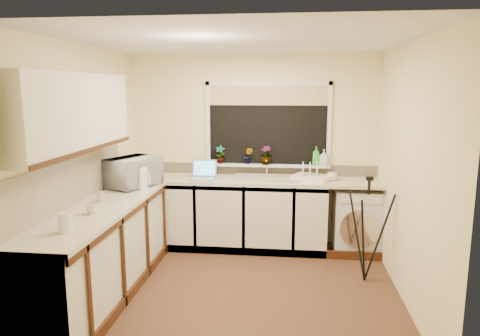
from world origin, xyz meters
name	(u,v)px	position (x,y,z in m)	size (l,w,h in m)	color
floor	(239,288)	(0.00, 0.00, 0.00)	(3.20, 3.20, 0.00)	brown
ceiling	(239,40)	(0.00, 0.00, 2.45)	(3.20, 3.20, 0.00)	white
wall_back	(252,150)	(0.00, 1.50, 1.23)	(3.20, 3.20, 0.00)	#FFECAA
wall_front	(212,213)	(0.00, -1.50, 1.23)	(3.20, 3.20, 0.00)	#FFECAA
wall_left	(82,167)	(-1.60, 0.00, 1.23)	(3.00, 3.00, 0.00)	#FFECAA
wall_right	(409,174)	(1.60, 0.00, 1.23)	(3.00, 3.00, 0.00)	#FFECAA
base_cabinet_back	(225,214)	(-0.33, 1.20, 0.43)	(2.55, 0.60, 0.86)	silver
base_cabinet_left	(103,254)	(-1.30, -0.30, 0.43)	(0.54, 2.40, 0.86)	silver
worktop_back	(250,180)	(0.00, 1.20, 0.88)	(3.20, 0.60, 0.04)	beige
worktop_left	(100,209)	(-1.30, -0.30, 0.88)	(0.60, 2.40, 0.04)	beige
upper_cabinet	(72,113)	(-1.44, -0.45, 1.80)	(0.28, 1.90, 0.70)	silver
splashback_left	(70,183)	(-1.59, -0.30, 1.12)	(0.02, 2.40, 0.45)	beige
splashback_back	(252,169)	(0.00, 1.49, 0.97)	(3.20, 0.02, 0.14)	beige
window_glass	(268,125)	(0.20, 1.49, 1.55)	(1.50, 0.02, 1.00)	black
window_blind	(268,95)	(0.20, 1.46, 1.92)	(1.50, 0.02, 0.25)	tan
windowsill	(267,165)	(0.20, 1.43, 1.04)	(1.60, 0.14, 0.03)	white
sink	(266,178)	(0.20, 1.20, 0.91)	(0.82, 0.46, 0.03)	tan
faucet	(267,167)	(0.20, 1.38, 1.02)	(0.03, 0.03, 0.24)	silver
washing_machine	(356,220)	(1.33, 1.23, 0.40)	(0.56, 0.54, 0.80)	silver
laptop	(203,174)	(-0.58, 1.13, 0.96)	(0.32, 0.29, 0.23)	#95959C
kettle	(140,179)	(-1.18, 0.52, 1.01)	(0.17, 0.17, 0.22)	white
dish_rack	(311,178)	(0.76, 1.17, 0.93)	(0.43, 0.32, 0.06)	white
tripod	(367,229)	(1.31, 0.35, 0.56)	(0.55, 0.55, 1.13)	black
glass_jug	(65,222)	(-1.25, -1.05, 0.98)	(0.11, 0.11, 0.16)	silver
steel_jar	(101,196)	(-1.37, -0.10, 0.96)	(0.08, 0.08, 0.12)	silver
microwave	(133,172)	(-1.29, 0.61, 1.07)	(0.60, 0.41, 0.33)	silver
plant_a	(220,154)	(-0.41, 1.40, 1.17)	(0.13, 0.09, 0.24)	#999999
plant_b	(248,156)	(-0.05, 1.43, 1.16)	(0.12, 0.09, 0.21)	#999999
plant_c	(266,155)	(0.18, 1.39, 1.17)	(0.14, 0.14, 0.24)	#999999
soap_bottle_green	(316,156)	(0.82, 1.40, 1.17)	(0.09, 0.09, 0.24)	green
soap_bottle_clear	(324,157)	(0.92, 1.41, 1.15)	(0.09, 0.09, 0.20)	#999999
cup_back	(332,176)	(1.01, 1.20, 0.95)	(0.12, 0.12, 0.10)	silver
cup_left	(91,209)	(-1.27, -0.55, 0.95)	(0.10, 0.10, 0.09)	beige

